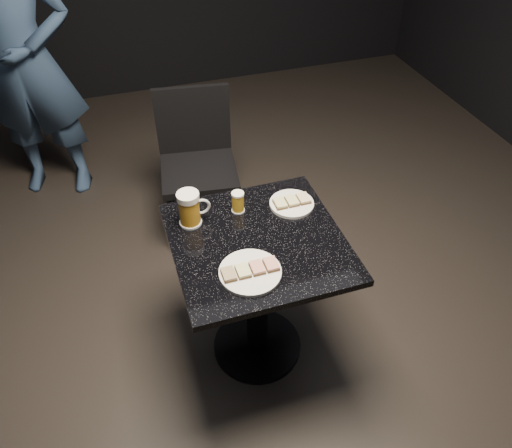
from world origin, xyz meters
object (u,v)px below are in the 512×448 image
(plate_large, at_px, (250,272))
(table, at_px, (257,279))
(plate_small, at_px, (292,204))
(beer_tumbler, at_px, (238,202))
(patron, at_px, (25,62))
(beer_mug, at_px, (190,208))
(chair, at_px, (197,157))

(plate_large, relative_size, table, 0.32)
(plate_large, height_order, plate_small, same)
(plate_small, bearing_deg, table, -142.13)
(plate_small, xyz_separation_m, beer_tumbler, (-0.24, 0.04, 0.04))
(plate_small, xyz_separation_m, table, (-0.21, -0.17, -0.25))
(plate_large, distance_m, patron, 2.08)
(plate_large, xyz_separation_m, beer_mug, (-0.15, 0.36, 0.07))
(chair, bearing_deg, table, -87.91)
(beer_mug, bearing_deg, patron, 112.88)
(plate_large, distance_m, chair, 1.23)
(plate_small, bearing_deg, beer_mug, 177.36)
(patron, xyz_separation_m, chair, (0.86, -0.72, -0.40))
(plate_small, relative_size, beer_tumbler, 2.01)
(patron, distance_m, table, 2.00)
(plate_small, height_order, patron, patron)
(plate_large, xyz_separation_m, table, (0.08, 0.17, -0.25))
(plate_large, relative_size, plate_small, 1.23)
(patron, xyz_separation_m, beer_tumbler, (0.87, -1.54, -0.10))
(beer_tumbler, bearing_deg, patron, 119.42)
(plate_large, relative_size, patron, 0.13)
(patron, distance_m, beer_tumbler, 1.77)
(plate_small, bearing_deg, patron, 125.03)
(beer_mug, bearing_deg, beer_tumbler, 4.22)
(patron, bearing_deg, table, -47.79)
(patron, relative_size, table, 2.41)
(beer_mug, bearing_deg, plate_small, -2.64)
(table, relative_size, beer_mug, 4.75)
(plate_large, bearing_deg, beer_mug, 112.91)
(table, distance_m, beer_tumbler, 0.36)
(plate_small, distance_m, beer_tumbler, 0.24)
(plate_large, xyz_separation_m, plate_small, (0.30, 0.34, 0.00))
(plate_large, height_order, patron, patron)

